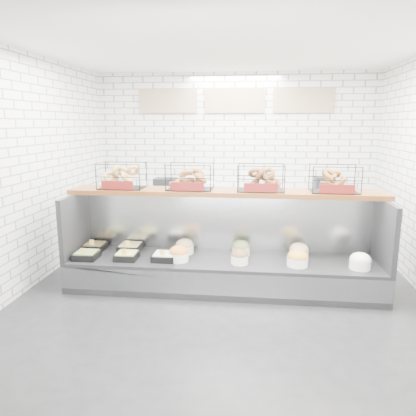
# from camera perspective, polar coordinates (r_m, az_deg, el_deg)

# --- Properties ---
(ground) EXTENTS (5.50, 5.50, 0.00)m
(ground) POSITION_cam_1_polar(r_m,az_deg,el_deg) (5.16, 1.85, -12.36)
(ground) COLOR black
(ground) RESTS_ON ground
(room_shell) EXTENTS (5.02, 5.51, 3.01)m
(room_shell) POSITION_cam_1_polar(r_m,az_deg,el_deg) (5.30, 2.54, 11.23)
(room_shell) COLOR silver
(room_shell) RESTS_ON ground
(display_case) EXTENTS (4.00, 0.90, 1.20)m
(display_case) POSITION_cam_1_polar(r_m,az_deg,el_deg) (5.35, 2.11, -7.67)
(display_case) COLOR black
(display_case) RESTS_ON ground
(bagel_shelf) EXTENTS (4.10, 0.50, 0.40)m
(bagel_shelf) POSITION_cam_1_polar(r_m,az_deg,el_deg) (5.27, 2.38, 3.79)
(bagel_shelf) COLOR #4E2910
(bagel_shelf) RESTS_ON display_case
(prep_counter) EXTENTS (4.00, 0.60, 1.20)m
(prep_counter) POSITION_cam_1_polar(r_m,az_deg,el_deg) (7.32, 3.44, -1.16)
(prep_counter) COLOR #93969B
(prep_counter) RESTS_ON ground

